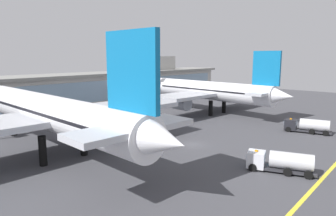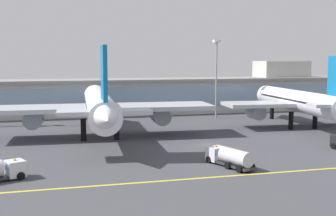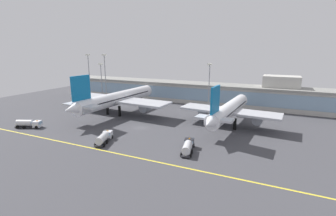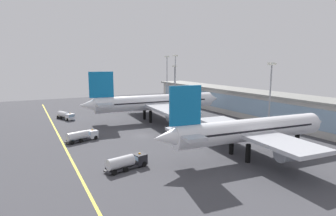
% 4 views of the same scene
% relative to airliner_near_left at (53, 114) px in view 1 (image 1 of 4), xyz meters
% --- Properties ---
extents(ground_plane, '(208.85, 208.85, 0.00)m').
position_rel_airliner_near_left_xyz_m(ground_plane, '(19.21, -13.15, -6.74)').
color(ground_plane, '#424247').
extents(taxiway_centreline_stripe, '(167.08, 0.50, 0.01)m').
position_rel_airliner_near_left_xyz_m(taxiway_centreline_stripe, '(19.21, -35.15, -6.74)').
color(taxiway_centreline_stripe, yellow).
rests_on(taxiway_centreline_stripe, ground).
extents(terminal_building, '(152.18, 14.00, 15.65)m').
position_rel_airliner_near_left_xyz_m(terminal_building, '(21.35, 37.22, -1.10)').
color(terminal_building, beige).
rests_on(terminal_building, ground).
extents(airliner_near_left, '(48.10, 55.26, 18.48)m').
position_rel_airliner_near_left_xyz_m(airliner_near_left, '(0.00, 0.00, 0.00)').
color(airliner_near_left, black).
rests_on(airliner_near_left, ground).
extents(airliner_near_right, '(36.15, 46.82, 16.94)m').
position_rel_airliner_near_left_xyz_m(airliner_near_right, '(47.51, 1.76, -0.55)').
color(airliner_near_right, black).
rests_on(airliner_near_right, ground).
extents(baggage_tug_near, '(5.26, 9.35, 2.90)m').
position_rel_airliner_near_left_xyz_m(baggage_tug_near, '(16.41, -29.79, -5.23)').
color(baggage_tug_near, black).
rests_on(baggage_tug_near, ground).
extents(service_truck_far, '(4.61, 9.36, 2.90)m').
position_rel_airliner_near_left_xyz_m(service_truck_far, '(41.86, -25.73, -5.23)').
color(service_truck_far, black).
rests_on(service_truck_far, ground).
extents(apron_light_mast_centre, '(1.80, 1.80, 21.51)m').
position_rel_airliner_near_left_xyz_m(apron_light_mast_centre, '(34.39, 21.84, 7.53)').
color(apron_light_mast_centre, gray).
rests_on(apron_light_mast_centre, ground).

